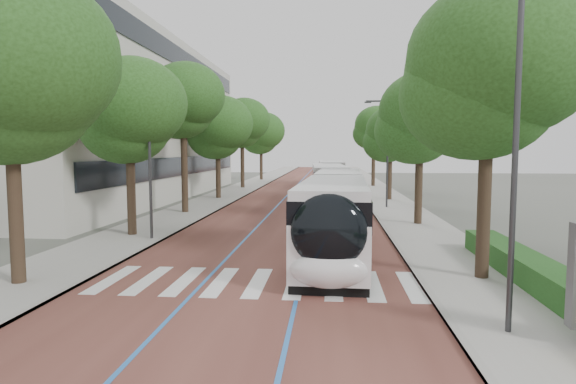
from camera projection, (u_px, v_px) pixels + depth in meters
name	position (u px, v px, depth m)	size (l,w,h in m)	color
ground	(247.00, 292.00, 14.98)	(160.00, 160.00, 0.00)	#51544C
road	(308.00, 189.00, 54.67)	(11.00, 140.00, 0.02)	#562C26
sidewalk_left	(243.00, 188.00, 55.33)	(4.00, 140.00, 0.12)	#989590
sidewalk_right	(374.00, 189.00, 54.01)	(4.00, 140.00, 0.12)	#989590
kerb_left	(259.00, 188.00, 55.16)	(0.20, 140.00, 0.14)	gray
kerb_right	(357.00, 189.00, 54.18)	(0.20, 140.00, 0.14)	gray
zebra_crossing	(258.00, 282.00, 15.95)	(10.55, 3.60, 0.01)	silver
lane_line_left	(294.00, 189.00, 54.81)	(0.12, 126.00, 0.01)	blue
lane_line_right	(322.00, 189.00, 54.53)	(0.12, 126.00, 0.01)	blue
office_building	(89.00, 122.00, 43.87)	(18.11, 40.00, 14.00)	#AEACA1
hedge	(552.00, 283.00, 14.14)	(1.20, 14.00, 0.80)	#204718
streetlight_near	(508.00, 132.00, 11.00)	(1.82, 0.20, 8.00)	#323335
streetlight_far	(385.00, 144.00, 35.81)	(1.82, 0.20, 8.00)	#323335
lamp_post_left	(150.00, 156.00, 23.10)	(0.14, 0.14, 8.00)	#323335
trees_left	(212.00, 123.00, 40.90)	(6.44, 61.41, 9.76)	black
trees_right	(407.00, 121.00, 32.64)	(6.02, 47.61, 9.29)	black
lead_bus	(336.00, 209.00, 22.52)	(3.23, 18.48, 3.20)	black
bus_queued_0	(329.00, 185.00, 38.12)	(3.08, 12.50, 3.20)	white
bus_queued_1	(331.00, 176.00, 51.81)	(2.90, 12.47, 3.20)	white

